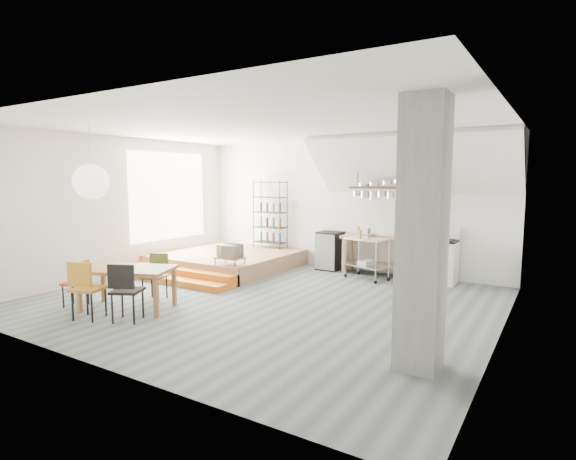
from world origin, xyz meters
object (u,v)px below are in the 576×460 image
Objects in this scene: stove at (442,261)px; dining_table at (127,272)px; rolling_cart at (367,253)px; mini_fridge at (330,251)px.

stove is 0.68× the size of dining_table.
rolling_cart is at bearing -161.71° from stove.
rolling_cart is at bearing 36.27° from dining_table.
stove reaches higher than rolling_cart.
mini_fridge is (-2.71, 0.04, -0.01)m from stove.
rolling_cart is 1.11× the size of mini_fridge.
mini_fridge is at bearing 51.03° from dining_table.
rolling_cart is (-1.52, -0.50, 0.12)m from stove.
stove is 1.25× the size of mini_fridge.
rolling_cart is at bearing -24.70° from mini_fridge.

